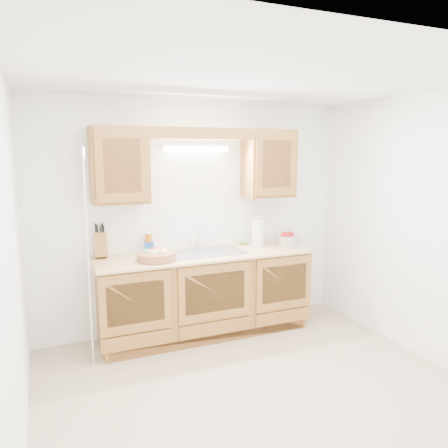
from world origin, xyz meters
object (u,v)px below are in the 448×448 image
fruit_basket (157,255)px  paper_towel (258,233)px  apple_bowl (287,239)px  knife_block (101,245)px

fruit_basket → paper_towel: bearing=9.5°
paper_towel → apple_bowl: (0.35, -0.05, -0.08)m
apple_bowl → paper_towel: bearing=172.0°
fruit_basket → knife_block: 0.60m
knife_block → paper_towel: bearing=0.4°
knife_block → apple_bowl: 2.07m
paper_towel → knife_block: bearing=175.4°
fruit_basket → apple_bowl: size_ratio=1.46×
fruit_basket → knife_block: (-0.49, 0.34, 0.08)m
paper_towel → apple_bowl: paper_towel is taller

